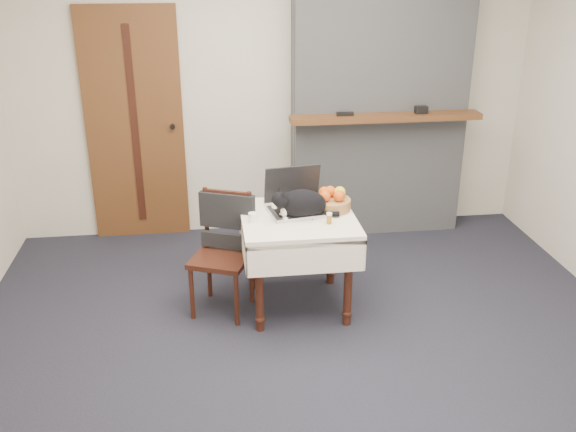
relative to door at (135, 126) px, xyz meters
name	(u,v)px	position (x,y,z in m)	size (l,w,h in m)	color
ground	(309,345)	(1.20, -1.97, -1.00)	(4.50, 4.50, 0.00)	black
room_shell	(300,61)	(1.20, -1.51, 0.76)	(4.52, 4.01, 2.61)	beige
door	(135,126)	(0.00, 0.00, 0.00)	(0.82, 0.10, 2.00)	brown
chimney	(380,88)	(2.10, -0.13, 0.30)	(1.62, 0.48, 2.60)	gray
side_table	(298,231)	(1.20, -1.44, -0.41)	(0.78, 0.78, 0.70)	#35120E
laptop	(296,200)	(1.21, -1.33, -0.23)	(0.45, 0.40, 0.30)	#B7B7BC
cat	(303,204)	(1.23, -1.47, -0.20)	(0.48, 0.25, 0.23)	black
cream_jar	(253,218)	(0.88, -1.51, -0.27)	(0.06, 0.06, 0.07)	white
pill_bottle	(329,218)	(1.39, -1.60, -0.26)	(0.04, 0.04, 0.08)	#9C6313
fruit_basket	(331,201)	(1.45, -1.35, -0.24)	(0.27, 0.27, 0.15)	#A67243
desk_clutter	(322,212)	(1.37, -1.41, -0.30)	(0.13, 0.01, 0.01)	black
chair	(225,235)	(0.70, -1.36, -0.45)	(0.50, 0.50, 0.86)	#35120E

